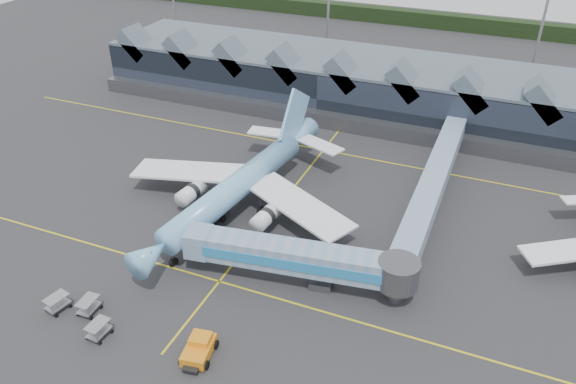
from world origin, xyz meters
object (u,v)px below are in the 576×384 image
at_px(main_airliner, 242,183).
at_px(pushback_tug, 199,349).
at_px(jet_bridge, 311,261).
at_px(fuel_truck, 203,217).

relative_size(main_airliner, pushback_tug, 8.32).
relative_size(jet_bridge, pushback_tug, 5.50).
xyz_separation_m(jet_bridge, pushback_tug, (-6.49, -14.15, -2.66)).
height_order(main_airliner, pushback_tug, main_airliner).
bearing_deg(main_airliner, fuel_truck, -103.49).
relative_size(main_airliner, fuel_truck, 4.36).
xyz_separation_m(main_airliner, pushback_tug, (8.27, -25.97, -2.93)).
xyz_separation_m(fuel_truck, pushback_tug, (10.76, -19.37, -0.83)).
xyz_separation_m(main_airliner, fuel_truck, (-2.49, -6.60, -2.10)).
bearing_deg(fuel_truck, main_airliner, 82.19).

